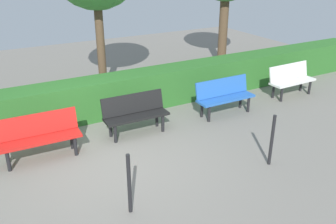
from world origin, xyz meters
name	(u,v)px	position (x,y,z in m)	size (l,w,h in m)	color
ground_plane	(111,160)	(0.00, 0.00, 0.00)	(20.46, 20.46, 0.00)	gray
bench_white	(291,79)	(-5.57, -0.88, 0.48)	(1.40, 0.50, 0.86)	white
bench_blue	(224,95)	(-3.21, -0.75, 0.48)	(1.48, 0.47, 0.86)	blue
bench_black	(135,113)	(-0.89, -0.83, 0.48)	(1.41, 0.50, 0.86)	black
bench_red	(39,135)	(1.13, -0.74, 0.48)	(1.52, 0.50, 0.86)	red
hedge_row	(118,94)	(-1.00, -2.09, 0.46)	(16.46, 0.76, 0.92)	#2D6B28
railing_post_mid	(272,140)	(-2.53, 1.57, 0.50)	(0.06, 0.06, 1.00)	black
railing_post_far	(129,184)	(0.28, 1.57, 0.50)	(0.06, 0.06, 1.00)	black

